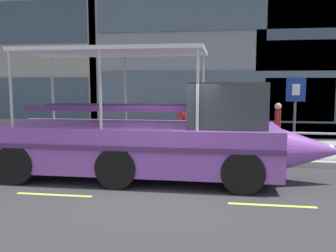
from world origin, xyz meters
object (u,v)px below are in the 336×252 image
duck_tour_boat (155,137)px  parking_sign (295,103)px  pedestrian_mid_left (182,123)px  pedestrian_near_bow (278,123)px

duck_tour_boat → parking_sign: bearing=33.7°
duck_tour_boat → pedestrian_mid_left: (0.30, 3.61, 0.02)m
pedestrian_near_bow → pedestrian_mid_left: bearing=172.9°
parking_sign → pedestrian_mid_left: parking_sign is taller
parking_sign → duck_tour_boat: bearing=-146.3°
parking_sign → pedestrian_mid_left: 3.95m
pedestrian_near_bow → pedestrian_mid_left: (-3.31, 0.41, -0.10)m
duck_tour_boat → pedestrian_mid_left: size_ratio=6.04×
pedestrian_mid_left → parking_sign: bearing=-13.4°
parking_sign → pedestrian_mid_left: bearing=166.6°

